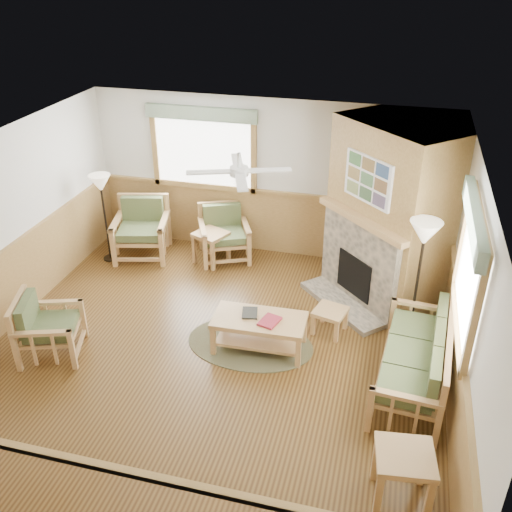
% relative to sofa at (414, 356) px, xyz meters
% --- Properties ---
extents(floor, '(6.00, 6.00, 0.01)m').
position_rel_sofa_xyz_m(floor, '(-2.55, 0.01, -0.45)').
color(floor, '#543717').
rests_on(floor, ground).
extents(ceiling, '(6.00, 6.00, 0.01)m').
position_rel_sofa_xyz_m(ceiling, '(-2.55, 0.01, 2.26)').
color(ceiling, white).
rests_on(ceiling, floor).
extents(wall_back, '(6.00, 0.02, 2.70)m').
position_rel_sofa_xyz_m(wall_back, '(-2.55, 3.01, 0.91)').
color(wall_back, silver).
rests_on(wall_back, floor).
extents(wall_front, '(6.00, 0.02, 2.70)m').
position_rel_sofa_xyz_m(wall_front, '(-2.55, -2.99, 0.91)').
color(wall_front, silver).
rests_on(wall_front, floor).
extents(wall_right, '(0.02, 6.00, 2.70)m').
position_rel_sofa_xyz_m(wall_right, '(0.45, 0.01, 0.91)').
color(wall_right, silver).
rests_on(wall_right, floor).
extents(wainscot, '(6.00, 6.00, 1.10)m').
position_rel_sofa_xyz_m(wainscot, '(-2.55, 0.01, 0.11)').
color(wainscot, olive).
rests_on(wainscot, floor).
extents(fireplace, '(3.11, 3.11, 2.70)m').
position_rel_sofa_xyz_m(fireplace, '(-0.50, 2.06, 0.91)').
color(fireplace, olive).
rests_on(fireplace, floor).
extents(window_back, '(1.90, 0.16, 1.50)m').
position_rel_sofa_xyz_m(window_back, '(-3.65, 2.97, 2.09)').
color(window_back, white).
rests_on(window_back, wall_back).
extents(window_right, '(0.16, 1.90, 1.50)m').
position_rel_sofa_xyz_m(window_right, '(0.41, -0.19, 2.09)').
color(window_right, white).
rests_on(window_right, wall_right).
extents(ceiling_fan, '(1.59, 1.59, 0.36)m').
position_rel_sofa_xyz_m(ceiling_fan, '(-2.25, 0.31, 2.22)').
color(ceiling_fan, white).
rests_on(ceiling_fan, ceiling).
extents(sofa, '(1.98, 0.94, 0.89)m').
position_rel_sofa_xyz_m(sofa, '(0.00, 0.00, 0.00)').
color(sofa, tan).
rests_on(sofa, floor).
extents(armchair_back_left, '(1.07, 1.07, 0.99)m').
position_rel_sofa_xyz_m(armchair_back_left, '(-4.60, 2.27, 0.05)').
color(armchair_back_left, tan).
rests_on(armchair_back_left, floor).
extents(armchair_back_right, '(1.07, 1.07, 0.90)m').
position_rel_sofa_xyz_m(armchair_back_right, '(-3.19, 2.56, 0.01)').
color(armchair_back_right, tan).
rests_on(armchair_back_right, floor).
extents(armchair_left, '(0.96, 0.96, 0.85)m').
position_rel_sofa_xyz_m(armchair_left, '(-4.61, -0.55, -0.02)').
color(armchair_left, tan).
rests_on(armchair_left, floor).
extents(coffee_table, '(1.24, 0.65, 0.49)m').
position_rel_sofa_xyz_m(coffee_table, '(-1.98, 0.24, -0.20)').
color(coffee_table, tan).
rests_on(coffee_table, floor).
extents(end_table_chairs, '(0.64, 0.63, 0.56)m').
position_rel_sofa_xyz_m(end_table_chairs, '(-3.36, 2.34, -0.16)').
color(end_table_chairs, tan).
rests_on(end_table_chairs, floor).
extents(end_table_sofa, '(0.61, 0.59, 0.62)m').
position_rel_sofa_xyz_m(end_table_sofa, '(-0.06, -1.73, -0.13)').
color(end_table_sofa, tan).
rests_on(end_table_sofa, floor).
extents(footstool, '(0.51, 0.51, 0.37)m').
position_rel_sofa_xyz_m(footstool, '(-1.12, 0.85, -0.26)').
color(footstool, tan).
rests_on(footstool, floor).
extents(braided_rug, '(1.95, 1.95, 0.01)m').
position_rel_sofa_xyz_m(braided_rug, '(-2.13, 0.29, -0.44)').
color(braided_rug, brown).
rests_on(braided_rug, floor).
extents(floor_lamp_left, '(0.46, 0.46, 1.55)m').
position_rel_sofa_xyz_m(floor_lamp_left, '(-5.10, 2.00, 0.33)').
color(floor_lamp_left, black).
rests_on(floor_lamp_left, floor).
extents(floor_lamp_right, '(0.44, 0.44, 1.80)m').
position_rel_sofa_xyz_m(floor_lamp_right, '(-0.03, 0.98, 0.46)').
color(floor_lamp_right, black).
rests_on(floor_lamp_right, floor).
extents(book_red, '(0.29, 0.35, 0.03)m').
position_rel_sofa_xyz_m(book_red, '(-1.83, 0.19, 0.08)').
color(book_red, maroon).
rests_on(book_red, coffee_table).
extents(book_dark, '(0.25, 0.31, 0.02)m').
position_rel_sofa_xyz_m(book_dark, '(-2.13, 0.31, 0.07)').
color(book_dark, black).
rests_on(book_dark, coffee_table).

